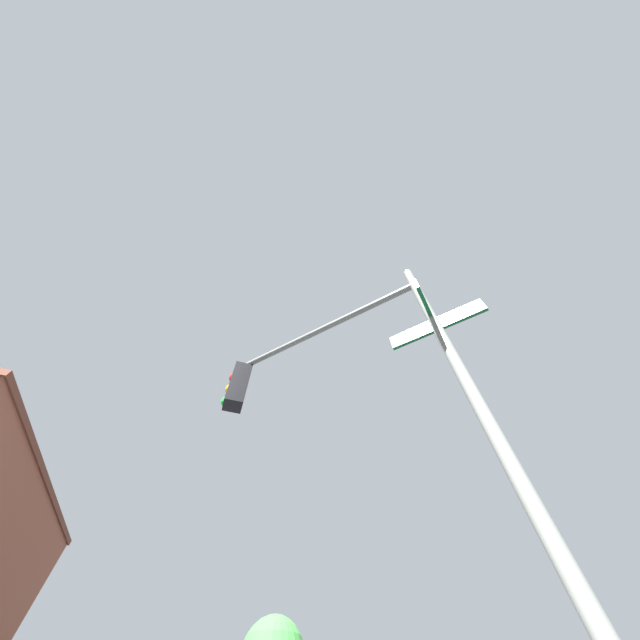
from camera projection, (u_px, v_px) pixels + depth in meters
traffic_signal_near at (333, 390)px, 3.61m from camera, size 2.93×2.61×6.02m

